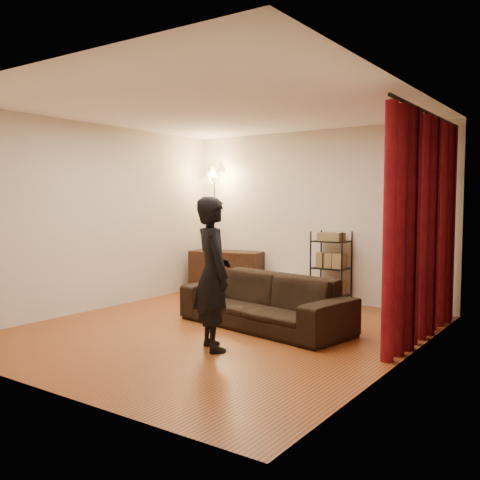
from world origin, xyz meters
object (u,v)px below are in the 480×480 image
Objects in this scene: person at (213,274)px; storage_boxes at (277,288)px; sofa at (264,301)px; wire_shelf at (331,268)px; media_cabinet at (227,272)px; floor_lamp at (215,229)px.

person reaches higher than storage_boxes.
wire_shelf is at bearing 98.63° from sofa.
media_cabinet is 0.96m from storage_boxes.
person is 1.45× the size of wire_shelf.
media_cabinet is (-1.93, 2.89, -0.45)m from person.
floor_lamp reaches higher than person.
sofa is 1.82× the size of media_cabinet.
person reaches higher than media_cabinet.
floor_lamp is at bearing 150.87° from sofa.
sofa is 1.25m from person.
storage_boxes is at bearing -168.07° from wire_shelf.
media_cabinet is 3.33× the size of storage_boxes.
wire_shelf is (0.06, 1.82, 0.23)m from sofa.
sofa reaches higher than storage_boxes.
floor_lamp is (-2.13, 1.76, 0.77)m from sofa.
media_cabinet is 0.56× the size of floor_lamp.
sofa is at bearing -63.56° from storage_boxes.
person is at bearing -52.78° from floor_lamp.
person reaches higher than sofa.
storage_boxes is at bearing 126.86° from sofa.
sofa is 2.87m from floor_lamp.
media_cabinet is 1.10× the size of wire_shelf.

